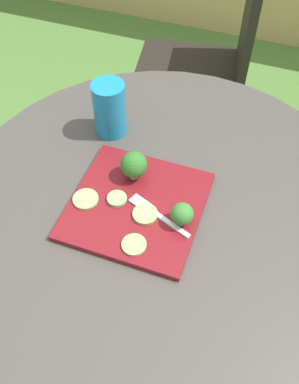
{
  "coord_description": "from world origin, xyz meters",
  "views": [
    {
      "loc": [
        0.16,
        -0.54,
        1.49
      ],
      "look_at": [
        -0.02,
        -0.02,
        0.8
      ],
      "focal_mm": 39.18,
      "sensor_mm": 36.0,
      "label": 1
    }
  ],
  "objects_px": {
    "patio_chair": "(213,59)",
    "salad_plate": "(136,205)",
    "fork": "(154,212)",
    "drinking_glass": "(110,111)"
  },
  "relations": [
    {
      "from": "drinking_glass",
      "to": "patio_chair",
      "type": "bearing_deg",
      "value": 81.69
    },
    {
      "from": "salad_plate",
      "to": "drinking_glass",
      "type": "bearing_deg",
      "value": 125.22
    },
    {
      "from": "patio_chair",
      "to": "salad_plate",
      "type": "height_order",
      "value": "patio_chair"
    },
    {
      "from": "patio_chair",
      "to": "drinking_glass",
      "type": "bearing_deg",
      "value": -98.31
    },
    {
      "from": "salad_plate",
      "to": "drinking_glass",
      "type": "height_order",
      "value": "drinking_glass"
    },
    {
      "from": "patio_chair",
      "to": "salad_plate",
      "type": "distance_m",
      "value": 0.96
    },
    {
      "from": "patio_chair",
      "to": "fork",
      "type": "xyz_separation_m",
      "value": [
        0.08,
        -0.95,
        0.25
      ]
    },
    {
      "from": "drinking_glass",
      "to": "fork",
      "type": "bearing_deg",
      "value": -48.9
    },
    {
      "from": "drinking_glass",
      "to": "salad_plate",
      "type": "bearing_deg",
      "value": -54.78
    },
    {
      "from": "salad_plate",
      "to": "drinking_glass",
      "type": "xyz_separation_m",
      "value": [
        -0.14,
        0.21,
        0.05
      ]
    }
  ]
}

